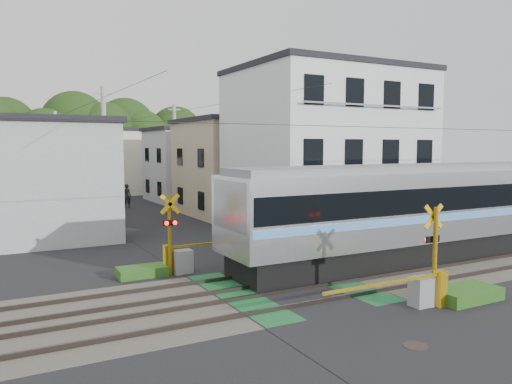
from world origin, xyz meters
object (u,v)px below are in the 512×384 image
apartment_block (326,150)px  pedestrian (127,196)px  crossing_signal_far (180,255)px  manhole_cover (416,346)px  crossing_signal_near (426,283)px

apartment_block → pedestrian: (-7.81, 15.81, -3.71)m
crossing_signal_far → manhole_cover: (2.63, -9.39, -0.70)m
crossing_signal_far → pedestrian: (3.28, 21.65, 0.23)m
pedestrian → manhole_cover: size_ratio=3.10×
apartment_block → pedestrian: size_ratio=5.42×
apartment_block → pedestrian: bearing=116.3°
crossing_signal_near → manhole_cover: (-2.54, -2.08, -0.70)m
crossing_signal_far → apartment_block: (11.09, 5.84, 3.94)m
crossing_signal_near → crossing_signal_far: bearing=125.3°
apartment_block → crossing_signal_near: bearing=-114.2°
crossing_signal_far → apartment_block: apartment_block is taller
crossing_signal_near → pedestrian: 29.02m
crossing_signal_near → crossing_signal_far: (-5.17, 7.31, 0.00)m
pedestrian → apartment_block: bearing=133.6°
crossing_signal_near → apartment_block: (5.91, 13.15, 3.94)m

